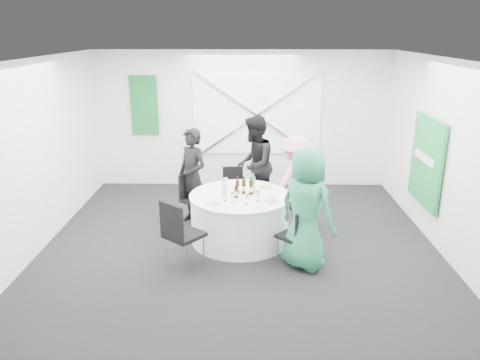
{
  "coord_description": "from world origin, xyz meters",
  "views": [
    {
      "loc": [
        0.1,
        -6.56,
        3.2
      ],
      "look_at": [
        0.0,
        0.2,
        1.0
      ],
      "focal_mm": 35.0,
      "sensor_mm": 36.0,
      "label": 1
    }
  ],
  "objects_px": {
    "chair_back_right": "(304,200)",
    "person_man_back_left": "(192,176)",
    "chair_back": "(233,187)",
    "person_woman_green": "(306,208)",
    "banquet_table": "(240,218)",
    "clear_water_bottle": "(224,189)",
    "chair_back_left": "(192,195)",
    "chair_front_right": "(297,233)",
    "chair_front_left": "(179,230)",
    "person_woman_pink": "(295,181)",
    "green_water_bottle": "(253,185)",
    "person_man_back": "(254,165)"
  },
  "relations": [
    {
      "from": "chair_back_right",
      "to": "person_man_back_left",
      "type": "bearing_deg",
      "value": -121.85
    },
    {
      "from": "chair_back",
      "to": "chair_back_left",
      "type": "xyz_separation_m",
      "value": [
        -0.69,
        -0.46,
        0.01
      ]
    },
    {
      "from": "chair_back_right",
      "to": "person_woman_green",
      "type": "xyz_separation_m",
      "value": [
        -0.12,
        -1.26,
        0.35
      ]
    },
    {
      "from": "chair_back",
      "to": "banquet_table",
      "type": "bearing_deg",
      "value": -90.0
    },
    {
      "from": "chair_front_right",
      "to": "chair_front_left",
      "type": "distance_m",
      "value": 1.64
    },
    {
      "from": "banquet_table",
      "to": "clear_water_bottle",
      "type": "xyz_separation_m",
      "value": [
        -0.24,
        -0.04,
        0.49
      ]
    },
    {
      "from": "banquet_table",
      "to": "chair_front_left",
      "type": "xyz_separation_m",
      "value": [
        -0.81,
        -0.96,
        0.21
      ]
    },
    {
      "from": "chair_back",
      "to": "person_woman_pink",
      "type": "height_order",
      "value": "person_woman_pink"
    },
    {
      "from": "person_man_back_left",
      "to": "person_woman_green",
      "type": "relative_size",
      "value": 0.95
    },
    {
      "from": "person_man_back",
      "to": "person_woman_green",
      "type": "bearing_deg",
      "value": 28.82
    },
    {
      "from": "chair_back_left",
      "to": "person_man_back",
      "type": "height_order",
      "value": "person_man_back"
    },
    {
      "from": "banquet_table",
      "to": "chair_front_right",
      "type": "relative_size",
      "value": 1.89
    },
    {
      "from": "chair_front_left",
      "to": "clear_water_bottle",
      "type": "distance_m",
      "value": 1.12
    },
    {
      "from": "chair_back_right",
      "to": "clear_water_bottle",
      "type": "distance_m",
      "value": 1.41
    },
    {
      "from": "person_man_back",
      "to": "green_water_bottle",
      "type": "height_order",
      "value": "person_man_back"
    },
    {
      "from": "chair_back_left",
      "to": "clear_water_bottle",
      "type": "bearing_deg",
      "value": -101.17
    },
    {
      "from": "chair_back_left",
      "to": "person_woman_pink",
      "type": "xyz_separation_m",
      "value": [
        1.73,
        -0.03,
        0.27
      ]
    },
    {
      "from": "chair_back_left",
      "to": "chair_front_right",
      "type": "distance_m",
      "value": 2.2
    },
    {
      "from": "chair_back",
      "to": "chair_back_right",
      "type": "xyz_separation_m",
      "value": [
        1.17,
        -0.73,
        0.02
      ]
    },
    {
      "from": "person_woman_green",
      "to": "chair_front_right",
      "type": "bearing_deg",
      "value": 13.98
    },
    {
      "from": "green_water_bottle",
      "to": "chair_back_left",
      "type": "bearing_deg",
      "value": 148.99
    },
    {
      "from": "chair_back_left",
      "to": "person_woman_green",
      "type": "xyz_separation_m",
      "value": [
        1.74,
        -1.52,
        0.36
      ]
    },
    {
      "from": "banquet_table",
      "to": "person_man_back_left",
      "type": "bearing_deg",
      "value": 138.12
    },
    {
      "from": "person_man_back_left",
      "to": "green_water_bottle",
      "type": "height_order",
      "value": "person_man_back_left"
    },
    {
      "from": "person_man_back_left",
      "to": "person_woman_pink",
      "type": "xyz_separation_m",
      "value": [
        1.72,
        -0.06,
        -0.05
      ]
    },
    {
      "from": "chair_front_left",
      "to": "green_water_bottle",
      "type": "distance_m",
      "value": 1.48
    },
    {
      "from": "green_water_bottle",
      "to": "person_woman_green",
      "type": "bearing_deg",
      "value": -51.61
    },
    {
      "from": "chair_front_right",
      "to": "clear_water_bottle",
      "type": "height_order",
      "value": "clear_water_bottle"
    },
    {
      "from": "chair_back_right",
      "to": "chair_front_right",
      "type": "height_order",
      "value": "chair_back_right"
    },
    {
      "from": "banquet_table",
      "to": "chair_back_right",
      "type": "height_order",
      "value": "chair_back_right"
    },
    {
      "from": "banquet_table",
      "to": "chair_front_right",
      "type": "bearing_deg",
      "value": -43.36
    },
    {
      "from": "chair_front_left",
      "to": "clear_water_bottle",
      "type": "xyz_separation_m",
      "value": [
        0.58,
        0.92,
        0.28
      ]
    },
    {
      "from": "person_woman_pink",
      "to": "green_water_bottle",
      "type": "xyz_separation_m",
      "value": [
        -0.71,
        -0.59,
        0.12
      ]
    },
    {
      "from": "chair_back",
      "to": "chair_back_left",
      "type": "height_order",
      "value": "chair_back_left"
    },
    {
      "from": "banquet_table",
      "to": "chair_front_right",
      "type": "distance_m",
      "value": 1.12
    },
    {
      "from": "chair_back_right",
      "to": "person_man_back",
      "type": "relative_size",
      "value": 0.5
    },
    {
      "from": "person_woman_green",
      "to": "clear_water_bottle",
      "type": "relative_size",
      "value": 6.17
    },
    {
      "from": "chair_back_right",
      "to": "chair_front_left",
      "type": "relative_size",
      "value": 0.87
    },
    {
      "from": "chair_back_left",
      "to": "person_woman_green",
      "type": "relative_size",
      "value": 0.5
    },
    {
      "from": "chair_back",
      "to": "chair_back_left",
      "type": "bearing_deg",
      "value": -152.88
    },
    {
      "from": "person_woman_green",
      "to": "clear_water_bottle",
      "type": "distance_m",
      "value": 1.39
    },
    {
      "from": "chair_back",
      "to": "chair_back_right",
      "type": "distance_m",
      "value": 1.38
    },
    {
      "from": "chair_back",
      "to": "chair_back_right",
      "type": "height_order",
      "value": "chair_back_right"
    },
    {
      "from": "chair_front_left",
      "to": "clear_water_bottle",
      "type": "height_order",
      "value": "clear_water_bottle"
    },
    {
      "from": "person_man_back",
      "to": "person_woman_pink",
      "type": "bearing_deg",
      "value": 59.92
    },
    {
      "from": "clear_water_bottle",
      "to": "banquet_table",
      "type": "bearing_deg",
      "value": 9.68
    },
    {
      "from": "chair_back_right",
      "to": "person_woman_pink",
      "type": "xyz_separation_m",
      "value": [
        -0.13,
        0.23,
        0.26
      ]
    },
    {
      "from": "person_man_back_left",
      "to": "chair_back",
      "type": "bearing_deg",
      "value": 74.45
    },
    {
      "from": "chair_front_left",
      "to": "green_water_bottle",
      "type": "bearing_deg",
      "value": -93.72
    },
    {
      "from": "banquet_table",
      "to": "person_woman_green",
      "type": "height_order",
      "value": "person_woman_green"
    }
  ]
}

